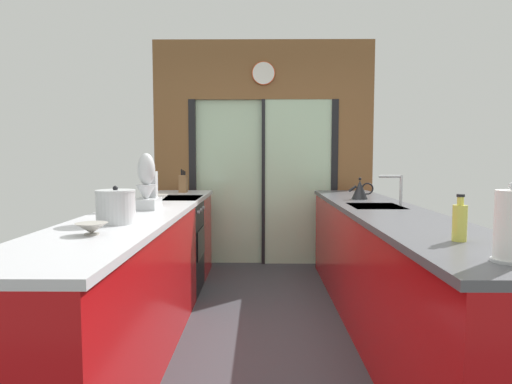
# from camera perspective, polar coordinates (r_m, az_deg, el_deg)

# --- Properties ---
(ground_plane) EXTENTS (5.04, 7.60, 0.02)m
(ground_plane) POSITION_cam_1_polar(r_m,az_deg,el_deg) (3.82, 1.14, -15.69)
(ground_plane) COLOR #38383D
(back_wall_unit) EXTENTS (2.64, 0.12, 2.70)m
(back_wall_unit) POSITION_cam_1_polar(r_m,az_deg,el_deg) (5.39, 0.95, 6.80)
(back_wall_unit) COLOR brown
(back_wall_unit) RESTS_ON ground_plane
(left_counter_run) EXTENTS (0.62, 3.80, 0.92)m
(left_counter_run) POSITION_cam_1_polar(r_m,az_deg,el_deg) (3.35, -14.80, -10.27)
(left_counter_run) COLOR #AD0C0F
(left_counter_run) RESTS_ON ground_plane
(right_counter_run) EXTENTS (0.62, 3.80, 0.92)m
(right_counter_run) POSITION_cam_1_polar(r_m,az_deg,el_deg) (3.53, 16.38, -9.57)
(right_counter_run) COLOR #AD0C0F
(right_counter_run) RESTS_ON ground_plane
(sink_faucet) EXTENTS (0.19, 0.02, 0.25)m
(sink_faucet) POSITION_cam_1_polar(r_m,az_deg,el_deg) (3.71, 17.71, 0.85)
(sink_faucet) COLOR #B7BABC
(sink_faucet) RESTS_ON right_counter_run
(oven_range) EXTENTS (0.60, 0.60, 0.92)m
(oven_range) POSITION_cam_1_polar(r_m,az_deg,el_deg) (4.41, -10.92, -6.74)
(oven_range) COLOR black
(oven_range) RESTS_ON ground_plane
(mixing_bowl_near) EXTENTS (0.16, 0.16, 0.06)m
(mixing_bowl_near) POSITION_cam_1_polar(r_m,az_deg,el_deg) (2.38, -20.43, -4.41)
(mixing_bowl_near) COLOR gray
(mixing_bowl_near) RESTS_ON left_counter_run
(mixing_bowl_far) EXTENTS (0.18, 0.18, 0.08)m
(mixing_bowl_far) POSITION_cam_1_polar(r_m,az_deg,el_deg) (3.76, -12.55, -0.88)
(mixing_bowl_far) COLOR gray
(mixing_bowl_far) RESTS_ON left_counter_run
(knife_block) EXTENTS (0.08, 0.14, 0.26)m
(knife_block) POSITION_cam_1_polar(r_m,az_deg,el_deg) (4.95, -9.36, 1.09)
(knife_block) COLOR brown
(knife_block) RESTS_ON left_counter_run
(stand_mixer) EXTENTS (0.17, 0.27, 0.42)m
(stand_mixer) POSITION_cam_1_polar(r_m,az_deg,el_deg) (3.42, -13.86, 0.54)
(stand_mixer) COLOR #B7BABC
(stand_mixer) RESTS_ON left_counter_run
(stock_pot) EXTENTS (0.23, 0.23, 0.22)m
(stock_pot) POSITION_cam_1_polar(r_m,az_deg,el_deg) (2.73, -17.63, -1.82)
(stock_pot) COLOR #B7BABC
(stock_pot) RESTS_ON left_counter_run
(kettle) EXTENTS (0.23, 0.15, 0.20)m
(kettle) POSITION_cam_1_polar(r_m,az_deg,el_deg) (4.23, 13.27, 0.32)
(kettle) COLOR black
(kettle) RESTS_ON right_counter_run
(soap_bottle) EXTENTS (0.07, 0.07, 0.22)m
(soap_bottle) POSITION_cam_1_polar(r_m,az_deg,el_deg) (2.27, 24.78, -3.49)
(soap_bottle) COLOR #D1CC4C
(soap_bottle) RESTS_ON right_counter_run
(paper_towel_roll) EXTENTS (0.13, 0.13, 0.30)m
(paper_towel_roll) POSITION_cam_1_polar(r_m,az_deg,el_deg) (1.90, 29.96, -3.89)
(paper_towel_roll) COLOR #B7BABC
(paper_towel_roll) RESTS_ON right_counter_run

